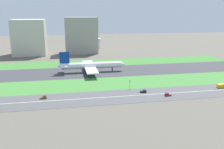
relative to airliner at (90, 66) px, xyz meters
name	(u,v)px	position (x,y,z in m)	size (l,w,h in m)	color
ground_plane	(113,71)	(22.26, 0.00, -6.23)	(800.00, 800.00, 0.00)	#5B564C
runway	(113,71)	(22.26, 0.00, -6.18)	(280.00, 46.00, 0.10)	#38383D
grass_median_north	(106,63)	(22.26, 41.00, -6.18)	(280.00, 36.00, 0.10)	#3D7A33
grass_median_south	(123,83)	(22.26, -41.00, -6.18)	(280.00, 36.00, 0.10)	#427F38
highway	(134,96)	(22.26, -73.00, -6.18)	(280.00, 28.00, 0.10)	#4C4C4F
highway_centerline	(134,95)	(22.26, -73.00, -6.13)	(266.00, 0.50, 0.01)	silver
airliner	(90,66)	(0.00, 0.00, 0.00)	(65.00, 56.00, 19.70)	white
truck_1	(223,85)	(92.51, -68.00, -4.56)	(8.40, 2.50, 4.00)	yellow
car_1	(168,95)	(44.36, -78.00, -5.31)	(4.40, 1.80, 2.00)	#B2191E
car_0	(144,91)	(30.64, -68.00, -5.31)	(4.40, 1.80, 2.00)	black
car_2	(44,97)	(-37.39, -68.00, -5.31)	(4.40, 1.80, 2.00)	brown
traffic_light	(130,84)	(22.71, -60.01, -1.94)	(0.36, 0.50, 7.20)	#4C4C51
terminal_building	(30,37)	(-67.74, 114.00, 16.60)	(41.10, 37.86, 45.67)	beige
hangar_building	(81,35)	(-0.06, 114.00, 17.85)	(43.58, 26.04, 48.17)	#9E998E
fuel_tank_west	(95,43)	(24.40, 159.00, 1.18)	(17.66, 17.66, 14.83)	silver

